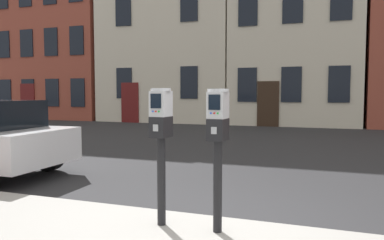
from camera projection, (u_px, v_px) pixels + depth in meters
ground_plane at (228, 236)px, 4.15m from camera, size 160.00×160.00×0.00m
parking_meter_near_kerb at (161, 131)px, 4.04m from camera, size 0.22×0.26×1.47m
parking_meter_twin_adjacent at (218, 134)px, 3.83m from camera, size 0.22×0.26×1.46m
townhouse_brick_corner at (72, 28)px, 24.59m from camera, size 6.94×6.32×11.45m
townhouse_grey_stucco at (181, 23)px, 22.48m from camera, size 7.31×7.10×11.32m
townhouse_orange_brick at (298, 22)px, 20.04m from camera, size 6.05×6.71×10.57m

